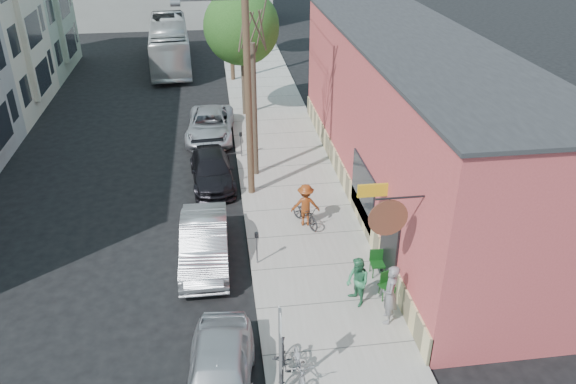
{
  "coord_description": "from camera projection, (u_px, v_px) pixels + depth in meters",
  "views": [
    {
      "loc": [
        1.16,
        -15.61,
        11.72
      ],
      "look_at": [
        3.67,
        2.97,
        1.5
      ],
      "focal_mm": 35.0,
      "sensor_mm": 36.0,
      "label": 1
    }
  ],
  "objects": [
    {
      "name": "parking_meter_near",
      "position": [
        257.0,
        243.0,
        19.23
      ],
      "size": [
        0.14,
        0.14,
        1.24
      ],
      "color": "slate",
      "rests_on": "sidewalk"
    },
    {
      "name": "parking_meter_far",
      "position": [
        241.0,
        140.0,
        26.98
      ],
      "size": [
        0.14,
        0.14,
        1.24
      ],
      "color": "slate",
      "rests_on": "sidewalk"
    },
    {
      "name": "car_3",
      "position": [
        210.0,
        125.0,
        29.46
      ],
      "size": [
        2.68,
        5.22,
        1.41
      ],
      "primitive_type": "imported",
      "rotation": [
        0.0,
        0.0,
        -0.07
      ],
      "color": "#B8B9C0",
      "rests_on": "ground"
    },
    {
      "name": "tree_leafy_mid",
      "position": [
        242.0,
        27.0,
        30.16
      ],
      "size": [
        4.1,
        4.1,
        6.99
      ],
      "color": "#44392C",
      "rests_on": "sidewalk"
    },
    {
      "name": "car_2",
      "position": [
        212.0,
        170.0,
        24.92
      ],
      "size": [
        2.12,
        4.55,
        1.29
      ],
      "primitive_type": "imported",
      "rotation": [
        0.0,
        0.0,
        0.07
      ],
      "color": "black",
      "rests_on": "ground"
    },
    {
      "name": "car_0",
      "position": [
        219.0,
        377.0,
        14.29
      ],
      "size": [
        2.17,
        4.51,
        1.49
      ],
      "primitive_type": "imported",
      "rotation": [
        0.0,
        0.0,
        -0.1
      ],
      "color": "#B2B3BA",
      "rests_on": "ground"
    },
    {
      "name": "patio_chair_b",
      "position": [
        387.0,
        286.0,
        17.77
      ],
      "size": [
        0.63,
        0.63,
        0.88
      ],
      "primitive_type": null,
      "rotation": [
        0.0,
        0.0,
        0.32
      ],
      "color": "#114014",
      "rests_on": "sidewalk"
    },
    {
      "name": "parked_bike_b",
      "position": [
        300.0,
        367.0,
        14.79
      ],
      "size": [
        0.59,
        1.66,
        0.87
      ],
      "primitive_type": "imported",
      "rotation": [
        0.0,
        0.0,
        0.01
      ],
      "color": "gray",
      "rests_on": "sidewalk"
    },
    {
      "name": "sign_post",
      "position": [
        280.0,
        344.0,
        13.79
      ],
      "size": [
        0.07,
        0.45,
        2.8
      ],
      "color": "slate",
      "rests_on": "sidewalk"
    },
    {
      "name": "patron_green",
      "position": [
        358.0,
        282.0,
        17.33
      ],
      "size": [
        0.84,
        0.96,
        1.66
      ],
      "primitive_type": "imported",
      "rotation": [
        0.0,
        0.0,
        -1.26
      ],
      "color": "#317B51",
      "rests_on": "sidewalk"
    },
    {
      "name": "bus",
      "position": [
        169.0,
        44.0,
        41.17
      ],
      "size": [
        3.32,
        11.48,
        3.16
      ],
      "primitive_type": "imported",
      "rotation": [
        0.0,
        0.0,
        0.06
      ],
      "color": "silver",
      "rests_on": "ground"
    },
    {
      "name": "utility_pole_near",
      "position": [
        246.0,
        73.0,
        21.65
      ],
      "size": [
        3.57,
        0.28,
        10.0
      ],
      "color": "#503A28",
      "rests_on": "sidewalk"
    },
    {
      "name": "car_1",
      "position": [
        204.0,
        243.0,
        19.61
      ],
      "size": [
        1.68,
        4.67,
        1.53
      ],
      "primitive_type": "imported",
      "rotation": [
        0.0,
        0.0,
        -0.01
      ],
      "color": "#A3A4AA",
      "rests_on": "ground"
    },
    {
      "name": "utility_pole_far",
      "position": [
        229.0,
        0.0,
        35.81
      ],
      "size": [
        1.8,
        0.28,
        10.0
      ],
      "color": "#503A28",
      "rests_on": "sidewalk"
    },
    {
      "name": "ground",
      "position": [
        193.0,
        279.0,
        19.05
      ],
      "size": [
        120.0,
        120.0,
        0.0
      ],
      "primitive_type": "plane",
      "color": "black"
    },
    {
      "name": "cyclist_bike",
      "position": [
        305.0,
        214.0,
        21.67
      ],
      "size": [
        1.23,
        1.79,
        0.89
      ],
      "primitive_type": "imported",
      "rotation": [
        0.0,
        0.0,
        0.42
      ],
      "color": "black",
      "rests_on": "sidewalk"
    },
    {
      "name": "parked_bike_a",
      "position": [
        282.0,
        361.0,
        14.83
      ],
      "size": [
        0.76,
        1.82,
        1.06
      ],
      "primitive_type": "imported",
      "rotation": [
        0.0,
        0.0,
        -0.15
      ],
      "color": "black",
      "rests_on": "sidewalk"
    },
    {
      "name": "sidewalk",
      "position": [
        278.0,
        142.0,
        29.09
      ],
      "size": [
        4.5,
        58.0,
        0.15
      ],
      "primitive_type": "cube",
      "color": "#A09C94",
      "rests_on": "ground"
    },
    {
      "name": "patio_chair_a",
      "position": [
        378.0,
        264.0,
        18.82
      ],
      "size": [
        0.53,
        0.53,
        0.88
      ],
      "primitive_type": null,
      "rotation": [
        0.0,
        0.0,
        -0.07
      ],
      "color": "#114014",
      "rests_on": "sidewalk"
    },
    {
      "name": "patron_grey",
      "position": [
        390.0,
        294.0,
        16.57
      ],
      "size": [
        0.67,
        0.82,
        1.96
      ],
      "primitive_type": "imported",
      "rotation": [
        0.0,
        0.0,
        -1.88
      ],
      "color": "slate",
      "rests_on": "sidewalk"
    },
    {
      "name": "cafe_building",
      "position": [
        410.0,
        121.0,
        22.87
      ],
      "size": [
        6.6,
        20.2,
        6.61
      ],
      "color": "#BB4548",
      "rests_on": "ground"
    },
    {
      "name": "cyclist",
      "position": [
        306.0,
        205.0,
        21.47
      ],
      "size": [
        1.16,
        0.73,
        1.71
      ],
      "primitive_type": "imported",
      "rotation": [
        0.0,
        0.0,
        3.05
      ],
      "color": "maroon",
      "rests_on": "sidewalk"
    },
    {
      "name": "tree_bare",
      "position": [
        254.0,
        112.0,
        24.33
      ],
      "size": [
        0.24,
        0.24,
        5.96
      ],
      "color": "#44392C",
      "rests_on": "sidewalk"
    }
  ]
}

